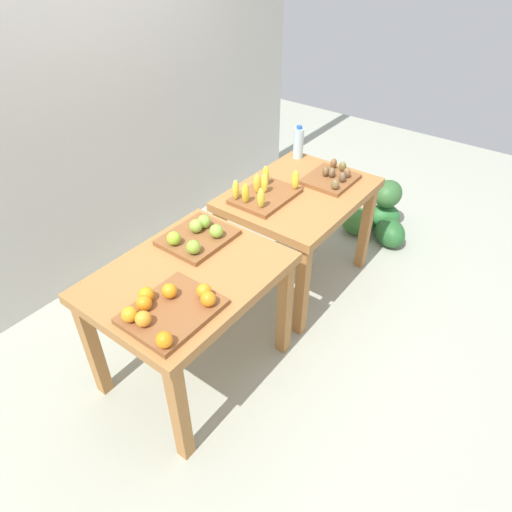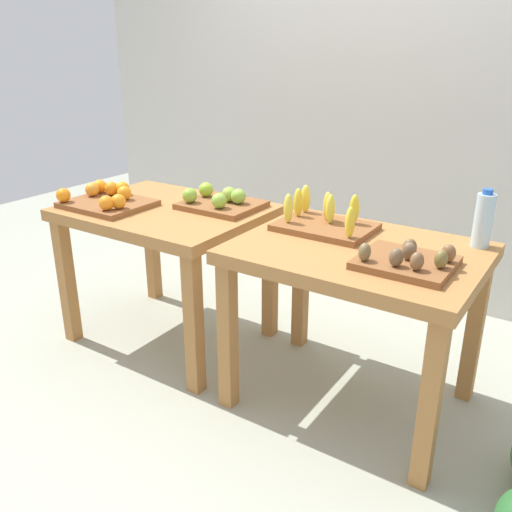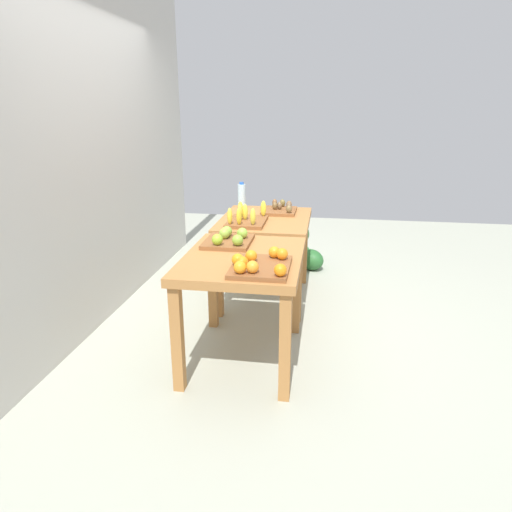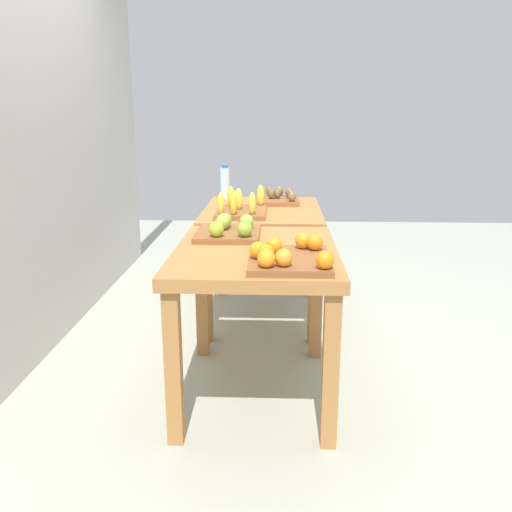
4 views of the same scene
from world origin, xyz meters
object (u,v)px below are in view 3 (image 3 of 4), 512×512
Objects in this scene: orange_bin at (259,264)px; kiwi_bin at (280,209)px; display_table_right at (265,230)px; watermelon_pile at (298,252)px; display_table_left at (243,271)px; apple_bin at (229,239)px; banana_crate at (246,219)px; water_bottle at (242,195)px.

orange_bin is 1.65m from kiwi_bin.
kiwi_bin is (0.25, -0.11, 0.15)m from display_table_right.
display_table_right reaches higher than watermelon_pile.
display_table_left is 2.35× the size of orange_bin.
watermelon_pile is at bearing -12.44° from apple_bin.
water_bottle is (0.67, 0.16, 0.08)m from banana_crate.
apple_bin reaches higher than kiwi_bin.
banana_crate reaches higher than display_table_right.
water_bottle is (1.30, 0.14, 0.08)m from apple_bin.
water_bottle is 0.38× the size of watermelon_pile.
banana_crate is at bearing 150.50° from display_table_right.
banana_crate is at bearing -166.27° from water_bottle.
watermelon_pile is (1.83, -0.40, -0.65)m from apple_bin.
apple_bin is at bearing 167.56° from watermelon_pile.
kiwi_bin reaches higher than display_table_right.
display_table_left is at bearing 29.09° from orange_bin.
apple_bin reaches higher than orange_bin.
orange_bin is 1.11× the size of apple_bin.
apple_bin reaches higher than display_table_right.
apple_bin is 0.63m from banana_crate.
water_bottle is (0.43, 0.30, 0.24)m from display_table_right.
banana_crate is 1.73× the size of water_bottle.
kiwi_bin reaches higher than watermelon_pile.
kiwi_bin is at bearing -4.54° from display_table_left.
watermelon_pile is at bearing -45.64° from water_bottle.
orange_bin is at bearing -149.89° from apple_bin.
display_table_right is 1.41m from orange_bin.
banana_crate is (0.63, -0.02, 0.01)m from apple_bin.
orange_bin reaches higher than display_table_right.
display_table_left is at bearing 180.00° from display_table_right.
apple_bin is (-0.87, 0.15, 0.15)m from display_table_right.
banana_crate is 1.43m from watermelon_pile.
banana_crate is at bearing 8.67° from display_table_left.
display_table_right is at bearing 165.47° from watermelon_pile.
banana_crate is (1.16, 0.29, 0.01)m from orange_bin.
apple_bin is 1.11× the size of kiwi_bin.
orange_bin is at bearing -166.02° from banana_crate.
banana_crate is 0.55m from kiwi_bin.
kiwi_bin is at bearing -26.50° from banana_crate.
apple_bin is 1.31m from water_bottle.
apple_bin is 1.99m from watermelon_pile.
water_bottle is (0.18, 0.41, 0.09)m from kiwi_bin.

